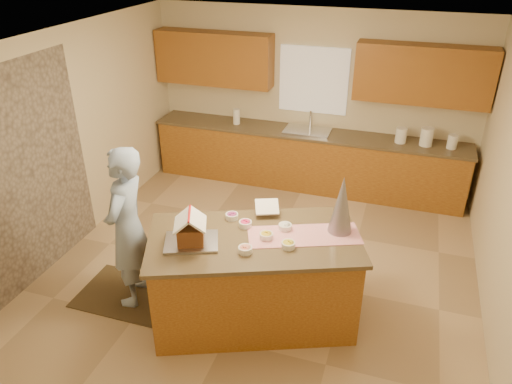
{
  "coord_description": "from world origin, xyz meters",
  "views": [
    {
      "loc": [
        1.43,
        -4.5,
        3.65
      ],
      "look_at": [
        -0.1,
        0.2,
        1.0
      ],
      "focal_mm": 34.32,
      "sensor_mm": 36.0,
      "label": 1
    }
  ],
  "objects_px": {
    "island_base": "(254,280)",
    "tinsel_tree": "(342,205)",
    "gingerbread_house": "(191,231)",
    "boy": "(128,228)"
  },
  "relations": [
    {
      "from": "island_base",
      "to": "tinsel_tree",
      "type": "bearing_deg",
      "value": 3.67
    },
    {
      "from": "island_base",
      "to": "boy",
      "type": "bearing_deg",
      "value": 162.3
    },
    {
      "from": "gingerbread_house",
      "to": "tinsel_tree",
      "type": "bearing_deg",
      "value": 26.32
    },
    {
      "from": "tinsel_tree",
      "to": "boy",
      "type": "distance_m",
      "value": 2.21
    },
    {
      "from": "tinsel_tree",
      "to": "boy",
      "type": "bearing_deg",
      "value": -167.43
    },
    {
      "from": "tinsel_tree",
      "to": "gingerbread_house",
      "type": "relative_size",
      "value": 1.52
    },
    {
      "from": "boy",
      "to": "tinsel_tree",
      "type": "bearing_deg",
      "value": 96.17
    },
    {
      "from": "island_base",
      "to": "gingerbread_house",
      "type": "xyz_separation_m",
      "value": [
        -0.54,
        -0.28,
        0.67
      ]
    },
    {
      "from": "boy",
      "to": "gingerbread_house",
      "type": "height_order",
      "value": "boy"
    },
    {
      "from": "boy",
      "to": "gingerbread_house",
      "type": "relative_size",
      "value": 4.55
    }
  ]
}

